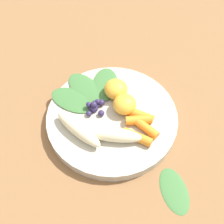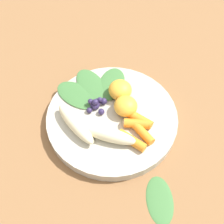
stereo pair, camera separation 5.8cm
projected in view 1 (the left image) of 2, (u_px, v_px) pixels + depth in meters
The scene contains 16 objects.
ground_plane at pixel (112, 121), 0.61m from camera, with size 2.40×2.40×0.00m, color brown.
bowl at pixel (112, 118), 0.60m from camera, with size 0.28×0.28×0.02m, color #B2AD9E.
banana_peeled_left at pixel (111, 135), 0.55m from camera, with size 0.12×0.03×0.03m, color beige.
banana_peeled_right at pixel (78, 129), 0.55m from camera, with size 0.12×0.03×0.03m, color beige.
orange_segment_near at pixel (116, 89), 0.61m from camera, with size 0.05×0.05×0.04m, color #F4A833.
orange_segment_far at pixel (125, 104), 0.58m from camera, with size 0.05×0.05×0.04m, color #F4A833.
carrot_front at pixel (137, 137), 0.55m from camera, with size 0.02×0.02×0.06m, color orange.
carrot_mid_left at pixel (147, 129), 0.56m from camera, with size 0.02×0.02×0.05m, color orange.
carrot_mid_right at pixel (139, 120), 0.57m from camera, with size 0.02×0.02×0.05m, color orange.
carrot_rear at pixel (139, 114), 0.58m from camera, with size 0.02×0.02×0.06m, color orange.
blueberry_pile at pixel (95, 107), 0.59m from camera, with size 0.04×0.04×0.02m.
coconut_shred_patch at pixel (93, 98), 0.61m from camera, with size 0.05×0.05×0.00m, color white.
kale_leaf_left at pixel (105, 84), 0.64m from camera, with size 0.10×0.06×0.01m, color #3D7038.
kale_leaf_right at pixel (86, 89), 0.63m from camera, with size 0.11×0.06×0.01m, color #3D7038.
kale_leaf_rear at pixel (73, 100), 0.61m from camera, with size 0.11×0.06×0.01m, color #3D7038.
kale_leaf_stray at pixel (174, 190), 0.52m from camera, with size 0.09×0.05×0.01m, color #3D7038.
Camera 1 is at (-0.01, -0.34, 0.51)m, focal length 44.98 mm.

